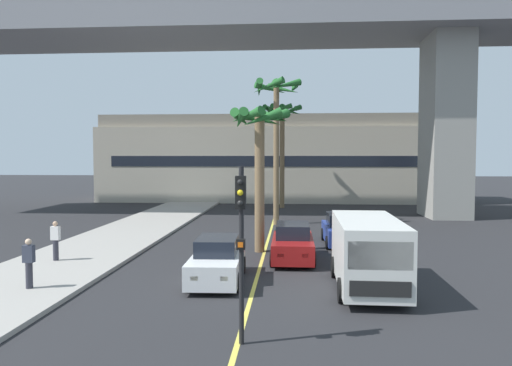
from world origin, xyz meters
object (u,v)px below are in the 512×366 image
(palm_tree_far_median, at_px, (282,125))
(pedestrian_near_crosswalk, at_px, (29,262))
(car_queue_front, at_px, (217,261))
(delivery_van, at_px, (368,251))
(palm_tree_near_median, at_px, (276,108))
(pedestrian_mid_block, at_px, (56,240))
(palm_tree_mid_median, at_px, (259,137))
(car_queue_third, at_px, (342,230))
(traffic_light_median_near, at_px, (241,230))
(car_queue_second, at_px, (293,244))

(palm_tree_far_median, relative_size, pedestrian_near_crosswalk, 5.53)
(car_queue_front, height_order, palm_tree_far_median, palm_tree_far_median)
(delivery_van, relative_size, palm_tree_near_median, 0.56)
(delivery_van, bearing_deg, pedestrian_mid_block, 166.33)
(palm_tree_mid_median, bearing_deg, pedestrian_near_crosswalk, -133.48)
(car_queue_front, xyz_separation_m, car_queue_third, (5.14, 7.66, 0.00))
(pedestrian_near_crosswalk, bearing_deg, car_queue_third, 40.88)
(car_queue_front, relative_size, pedestrian_near_crosswalk, 2.56)
(car_queue_third, relative_size, palm_tree_mid_median, 0.62)
(car_queue_front, height_order, traffic_light_median_near, traffic_light_median_near)
(palm_tree_near_median, bearing_deg, delivery_van, -77.02)
(palm_tree_near_median, relative_size, pedestrian_near_crosswalk, 5.83)
(delivery_van, xyz_separation_m, palm_tree_far_median, (-3.39, 25.77, 5.82))
(car_queue_front, bearing_deg, car_queue_second, 54.38)
(car_queue_second, xyz_separation_m, traffic_light_median_near, (-1.21, -9.44, 1.99))
(traffic_light_median_near, bearing_deg, pedestrian_mid_block, 136.76)
(traffic_light_median_near, height_order, pedestrian_near_crosswalk, traffic_light_median_near)
(car_queue_front, xyz_separation_m, palm_tree_far_median, (1.75, 25.10, 6.38))
(car_queue_front, distance_m, palm_tree_near_median, 16.25)
(car_queue_second, distance_m, traffic_light_median_near, 9.72)
(palm_tree_far_median, bearing_deg, car_queue_second, -87.54)
(pedestrian_near_crosswalk, bearing_deg, palm_tree_near_median, 65.66)
(car_queue_second, distance_m, pedestrian_near_crosswalk, 10.21)
(palm_tree_far_median, bearing_deg, traffic_light_median_near, -90.54)
(car_queue_second, distance_m, palm_tree_near_median, 12.93)
(palm_tree_near_median, bearing_deg, pedestrian_near_crosswalk, -114.34)
(car_queue_third, bearing_deg, traffic_light_median_near, -105.36)
(pedestrian_near_crosswalk, bearing_deg, delivery_van, 6.23)
(car_queue_third, xyz_separation_m, palm_tree_near_median, (-3.53, 6.99, 6.83))
(car_queue_third, bearing_deg, delivery_van, -89.98)
(car_queue_front, height_order, palm_tree_mid_median, palm_tree_mid_median)
(traffic_light_median_near, xyz_separation_m, palm_tree_near_median, (0.15, 20.37, 4.84))
(car_queue_front, distance_m, palm_tree_far_median, 25.96)
(car_queue_third, bearing_deg, pedestrian_near_crosswalk, -139.12)
(car_queue_third, height_order, palm_tree_mid_median, palm_tree_mid_median)
(traffic_light_median_near, distance_m, palm_tree_far_median, 31.13)
(car_queue_second, xyz_separation_m, delivery_van, (2.47, -4.39, 0.57))
(car_queue_front, bearing_deg, palm_tree_mid_median, 78.44)
(car_queue_third, distance_m, palm_tree_far_median, 18.88)
(traffic_light_median_near, height_order, palm_tree_mid_median, palm_tree_mid_median)
(car_queue_second, bearing_deg, pedestrian_mid_block, -171.71)
(traffic_light_median_near, relative_size, palm_tree_near_median, 0.44)
(delivery_van, relative_size, traffic_light_median_near, 1.26)
(car_queue_second, distance_m, pedestrian_mid_block, 9.85)
(palm_tree_mid_median, xyz_separation_m, pedestrian_near_crosswalk, (-6.99, -7.38, -4.34))
(delivery_van, height_order, pedestrian_near_crosswalk, delivery_van)
(palm_tree_near_median, relative_size, palm_tree_far_median, 1.05)
(delivery_van, bearing_deg, car_queue_second, 119.37)
(delivery_van, xyz_separation_m, palm_tree_near_median, (-3.53, 15.31, 6.26))
(palm_tree_near_median, height_order, palm_tree_far_median, palm_tree_near_median)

